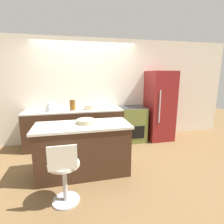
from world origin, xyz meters
TOP-DOWN VIEW (x-y plane):
  - ground_plane at (0.00, 0.00)m, footprint 14.00×14.00m
  - wall_back at (0.00, 0.66)m, footprint 8.00×0.06m
  - back_counter at (-0.34, 0.33)m, footprint 2.29×0.61m
  - kitchen_island at (-0.23, -0.98)m, footprint 1.60×0.69m
  - oven_range at (1.13, 0.32)m, footprint 0.63×0.62m
  - refrigerator at (1.87, 0.30)m, footprint 0.65×0.69m
  - stool_chair at (-0.53, -1.69)m, footprint 0.41×0.41m
  - kettle at (-0.89, 0.29)m, footprint 0.19×0.19m
  - mixing_bowl at (0.04, 0.29)m, footprint 0.29×0.29m
  - canister_jar at (-0.37, 0.29)m, footprint 0.14×0.14m
  - fruit_bowl at (-0.17, -0.92)m, footprint 0.32×0.32m

SIDE VIEW (x-z plane):
  - ground_plane at x=0.00m, z-range 0.00..0.00m
  - stool_chair at x=-0.53m, z-range -0.02..0.88m
  - back_counter at x=-0.34m, z-range 0.00..0.90m
  - kitchen_island at x=-0.23m, z-range 0.00..0.90m
  - oven_range at x=1.13m, z-range 0.00..0.90m
  - refrigerator at x=1.87m, z-range 0.00..1.81m
  - fruit_bowl at x=-0.17m, z-range 0.89..0.96m
  - mixing_bowl at x=0.04m, z-range 0.90..1.01m
  - kettle at x=-0.89m, z-range 0.88..1.08m
  - canister_jar at x=-0.37m, z-range 0.90..1.13m
  - wall_back at x=0.00m, z-range 0.00..2.60m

